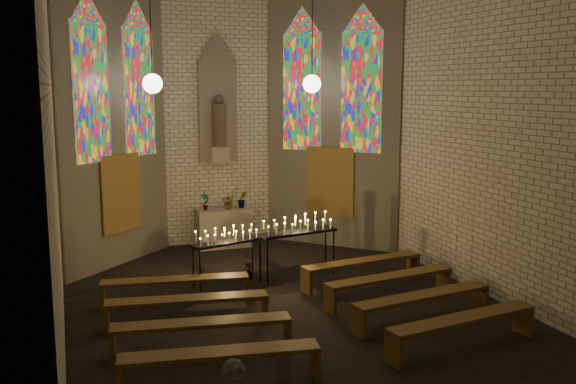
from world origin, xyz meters
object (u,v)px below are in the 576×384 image
object	(u,v)px
aisle_flower_pot	(249,271)
votive_stand_right	(298,228)
altar	(224,228)
votive_stand_left	(227,238)

from	to	relation	value
aisle_flower_pot	votive_stand_right	xyz separation A→B (m)	(1.03, -0.27, 0.93)
altar	aisle_flower_pot	bearing A→B (deg)	-93.54
aisle_flower_pot	votive_stand_left	size ratio (longest dim) A/B	0.22
altar	votive_stand_right	xyz separation A→B (m)	(0.85, -3.21, 0.61)
aisle_flower_pot	votive_stand_right	bearing A→B (deg)	-14.58
altar	votive_stand_left	distance (m)	3.23
aisle_flower_pot	votive_stand_left	xyz separation A→B (m)	(-0.52, -0.17, 0.81)
aisle_flower_pot	votive_stand_right	world-z (taller)	votive_stand_right
altar	votive_stand_left	world-z (taller)	votive_stand_left
aisle_flower_pot	votive_stand_left	distance (m)	0.97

